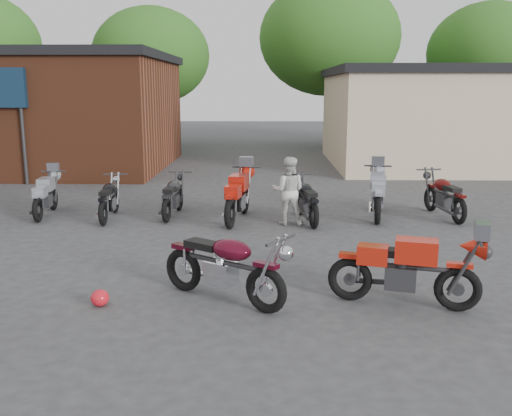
{
  "coord_description": "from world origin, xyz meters",
  "views": [
    {
      "loc": [
        0.87,
        -7.74,
        3.0
      ],
      "look_at": [
        0.69,
        2.18,
        0.9
      ],
      "focal_mm": 40.0,
      "sensor_mm": 36.0,
      "label": 1
    }
  ],
  "objects_px": {
    "row_bike_2": "(109,197)",
    "row_bike_3": "(173,194)",
    "row_bike_4": "(238,194)",
    "row_bike_5": "(307,198)",
    "person_light": "(288,191)",
    "sportbike": "(407,266)",
    "helmet": "(100,298)",
    "row_bike_7": "(444,193)",
    "row_bike_1": "(45,194)",
    "row_bike_6": "(378,191)",
    "vintage_motorcycle": "(225,262)"
  },
  "relations": [
    {
      "from": "person_light",
      "to": "row_bike_3",
      "type": "relative_size",
      "value": 0.83
    },
    {
      "from": "row_bike_4",
      "to": "row_bike_5",
      "type": "distance_m",
      "value": 1.57
    },
    {
      "from": "row_bike_4",
      "to": "row_bike_7",
      "type": "height_order",
      "value": "row_bike_4"
    },
    {
      "from": "row_bike_1",
      "to": "row_bike_5",
      "type": "height_order",
      "value": "row_bike_5"
    },
    {
      "from": "helmet",
      "to": "row_bike_1",
      "type": "distance_m",
      "value": 6.45
    },
    {
      "from": "row_bike_3",
      "to": "person_light",
      "type": "bearing_deg",
      "value": -102.82
    },
    {
      "from": "helmet",
      "to": "person_light",
      "type": "relative_size",
      "value": 0.17
    },
    {
      "from": "vintage_motorcycle",
      "to": "row_bike_2",
      "type": "xyz_separation_m",
      "value": [
        -3.07,
        5.23,
        -0.08
      ]
    },
    {
      "from": "person_light",
      "to": "row_bike_4",
      "type": "xyz_separation_m",
      "value": [
        -1.14,
        0.37,
        -0.13
      ]
    },
    {
      "from": "row_bike_2",
      "to": "row_bike_4",
      "type": "relative_size",
      "value": 0.84
    },
    {
      "from": "row_bike_1",
      "to": "row_bike_6",
      "type": "distance_m",
      "value": 7.88
    },
    {
      "from": "row_bike_2",
      "to": "row_bike_3",
      "type": "bearing_deg",
      "value": -81.09
    },
    {
      "from": "row_bike_1",
      "to": "row_bike_7",
      "type": "relative_size",
      "value": 0.94
    },
    {
      "from": "row_bike_1",
      "to": "person_light",
      "type": "bearing_deg",
      "value": -103.87
    },
    {
      "from": "vintage_motorcycle",
      "to": "person_light",
      "type": "height_order",
      "value": "person_light"
    },
    {
      "from": "row_bike_2",
      "to": "row_bike_3",
      "type": "relative_size",
      "value": 0.98
    },
    {
      "from": "row_bike_2",
      "to": "row_bike_4",
      "type": "height_order",
      "value": "row_bike_4"
    },
    {
      "from": "helmet",
      "to": "row_bike_5",
      "type": "height_order",
      "value": "row_bike_5"
    },
    {
      "from": "row_bike_2",
      "to": "row_bike_6",
      "type": "relative_size",
      "value": 0.85
    },
    {
      "from": "row_bike_6",
      "to": "row_bike_7",
      "type": "distance_m",
      "value": 1.56
    },
    {
      "from": "row_bike_2",
      "to": "row_bike_4",
      "type": "xyz_separation_m",
      "value": [
        3.0,
        -0.11,
        0.1
      ]
    },
    {
      "from": "row_bike_2",
      "to": "row_bike_6",
      "type": "height_order",
      "value": "row_bike_6"
    },
    {
      "from": "row_bike_2",
      "to": "row_bike_7",
      "type": "height_order",
      "value": "row_bike_7"
    },
    {
      "from": "row_bike_1",
      "to": "row_bike_5",
      "type": "xyz_separation_m",
      "value": [
        6.17,
        -0.48,
        0.01
      ]
    },
    {
      "from": "helmet",
      "to": "row_bike_5",
      "type": "bearing_deg",
      "value": 58.31
    },
    {
      "from": "row_bike_1",
      "to": "row_bike_4",
      "type": "relative_size",
      "value": 0.86
    },
    {
      "from": "vintage_motorcycle",
      "to": "row_bike_3",
      "type": "bearing_deg",
      "value": 140.7
    },
    {
      "from": "row_bike_5",
      "to": "row_bike_6",
      "type": "bearing_deg",
      "value": -82.39
    },
    {
      "from": "row_bike_5",
      "to": "row_bike_7",
      "type": "bearing_deg",
      "value": -90.3
    },
    {
      "from": "vintage_motorcycle",
      "to": "person_light",
      "type": "distance_m",
      "value": 4.88
    },
    {
      "from": "sportbike",
      "to": "row_bike_3",
      "type": "xyz_separation_m",
      "value": [
        -4.16,
        5.66,
        -0.05
      ]
    },
    {
      "from": "helmet",
      "to": "row_bike_5",
      "type": "relative_size",
      "value": 0.14
    },
    {
      "from": "row_bike_1",
      "to": "row_bike_5",
      "type": "relative_size",
      "value": 0.98
    },
    {
      "from": "row_bike_1",
      "to": "sportbike",
      "type": "bearing_deg",
      "value": -134.22
    },
    {
      "from": "sportbike",
      "to": "row_bike_5",
      "type": "relative_size",
      "value": 1.07
    },
    {
      "from": "row_bike_4",
      "to": "row_bike_2",
      "type": "bearing_deg",
      "value": 97.1
    },
    {
      "from": "row_bike_3",
      "to": "sportbike",
      "type": "bearing_deg",
      "value": -140.14
    },
    {
      "from": "row_bike_3",
      "to": "row_bike_6",
      "type": "relative_size",
      "value": 0.87
    },
    {
      "from": "sportbike",
      "to": "row_bike_4",
      "type": "distance_m",
      "value": 5.84
    },
    {
      "from": "vintage_motorcycle",
      "to": "row_bike_5",
      "type": "bearing_deg",
      "value": 107.81
    },
    {
      "from": "person_light",
      "to": "row_bike_6",
      "type": "distance_m",
      "value": 2.28
    },
    {
      "from": "row_bike_1",
      "to": "row_bike_5",
      "type": "bearing_deg",
      "value": -100.55
    },
    {
      "from": "sportbike",
      "to": "row_bike_7",
      "type": "xyz_separation_m",
      "value": [
        2.23,
        5.66,
        -0.01
      ]
    },
    {
      "from": "person_light",
      "to": "row_bike_1",
      "type": "xyz_separation_m",
      "value": [
        -5.74,
        0.78,
        -0.23
      ]
    },
    {
      "from": "helmet",
      "to": "row_bike_3",
      "type": "relative_size",
      "value": 0.14
    },
    {
      "from": "row_bike_7",
      "to": "row_bike_4",
      "type": "bearing_deg",
      "value": 85.79
    },
    {
      "from": "row_bike_4",
      "to": "row_bike_7",
      "type": "relative_size",
      "value": 1.1
    },
    {
      "from": "helmet",
      "to": "person_light",
      "type": "bearing_deg",
      "value": 60.38
    },
    {
      "from": "helmet",
      "to": "row_bike_7",
      "type": "bearing_deg",
      "value": 41.45
    },
    {
      "from": "person_light",
      "to": "helmet",
      "type": "bearing_deg",
      "value": 66.72
    }
  ]
}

